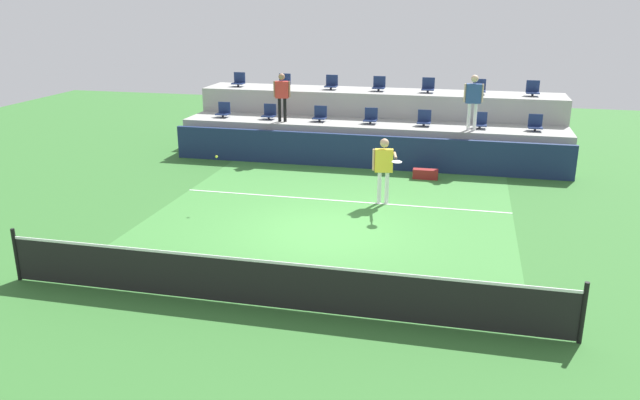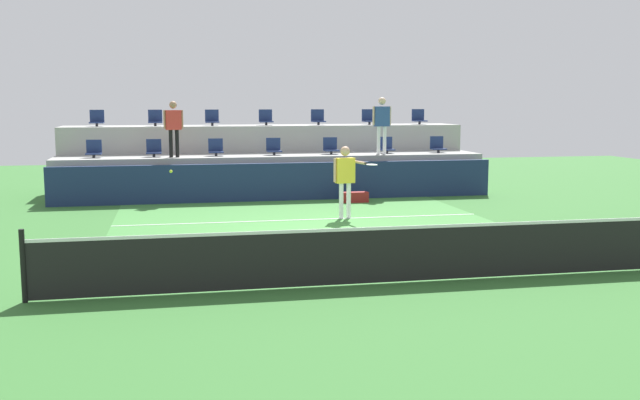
% 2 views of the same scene
% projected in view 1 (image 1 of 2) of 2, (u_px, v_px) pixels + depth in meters
% --- Properties ---
extents(ground_plane, '(40.00, 40.00, 0.00)m').
position_uv_depth(ground_plane, '(322.00, 231.00, 14.99)').
color(ground_plane, '#336B2D').
extents(court_inner_paint, '(9.00, 10.00, 0.01)m').
position_uv_depth(court_inner_paint, '(331.00, 218.00, 15.92)').
color(court_inner_paint, '#3D7F38').
rests_on(court_inner_paint, ground_plane).
extents(court_service_line, '(9.00, 0.06, 0.00)m').
position_uv_depth(court_service_line, '(342.00, 201.00, 17.21)').
color(court_service_line, white).
rests_on(court_service_line, ground_plane).
extents(tennis_net, '(10.48, 0.08, 1.07)m').
position_uv_depth(tennis_net, '(271.00, 283.00, 11.14)').
color(tennis_net, black).
rests_on(tennis_net, ground_plane).
extents(sponsor_backboard, '(13.00, 0.16, 1.10)m').
position_uv_depth(sponsor_backboard, '(364.00, 152.00, 20.38)').
color(sponsor_backboard, navy).
rests_on(sponsor_backboard, ground_plane).
extents(seating_tier_lower, '(13.00, 1.80, 1.25)m').
position_uv_depth(seating_tier_lower, '(370.00, 141.00, 21.56)').
color(seating_tier_lower, '#9E9E99').
rests_on(seating_tier_lower, ground_plane).
extents(seating_tier_upper, '(13.00, 1.80, 2.10)m').
position_uv_depth(seating_tier_upper, '(378.00, 119.00, 23.10)').
color(seating_tier_upper, '#9E9E99').
rests_on(seating_tier_upper, ground_plane).
extents(stadium_chair_lower_far_left, '(0.44, 0.40, 0.52)m').
position_uv_depth(stadium_chair_lower_far_left, '(224.00, 111.00, 22.40)').
color(stadium_chair_lower_far_left, '#2D2D33').
rests_on(stadium_chair_lower_far_left, seating_tier_lower).
extents(stadium_chair_lower_left, '(0.44, 0.40, 0.52)m').
position_uv_depth(stadium_chair_lower_left, '(269.00, 113.00, 22.03)').
color(stadium_chair_lower_left, '#2D2D33').
rests_on(stadium_chair_lower_left, seating_tier_lower).
extents(stadium_chair_lower_mid_left, '(0.44, 0.40, 0.52)m').
position_uv_depth(stadium_chair_lower_mid_left, '(320.00, 115.00, 21.63)').
color(stadium_chair_lower_mid_left, '#2D2D33').
rests_on(stadium_chair_lower_mid_left, seating_tier_lower).
extents(stadium_chair_lower_center, '(0.44, 0.40, 0.52)m').
position_uv_depth(stadium_chair_lower_center, '(371.00, 117.00, 21.24)').
color(stadium_chair_lower_center, '#2D2D33').
rests_on(stadium_chair_lower_center, seating_tier_lower).
extents(stadium_chair_lower_mid_right, '(0.44, 0.40, 0.52)m').
position_uv_depth(stadium_chair_lower_mid_right, '(424.00, 119.00, 20.85)').
color(stadium_chair_lower_mid_right, '#2D2D33').
rests_on(stadium_chair_lower_mid_right, seating_tier_lower).
extents(stadium_chair_lower_right, '(0.44, 0.40, 0.52)m').
position_uv_depth(stadium_chair_lower_right, '(480.00, 122.00, 20.46)').
color(stadium_chair_lower_right, '#2D2D33').
rests_on(stadium_chair_lower_right, seating_tier_lower).
extents(stadium_chair_lower_far_right, '(0.44, 0.40, 0.52)m').
position_uv_depth(stadium_chair_lower_far_right, '(535.00, 124.00, 20.08)').
color(stadium_chair_lower_far_right, '#2D2D33').
rests_on(stadium_chair_lower_far_right, seating_tier_lower).
extents(stadium_chair_upper_far_left, '(0.44, 0.40, 0.52)m').
position_uv_depth(stadium_chair_upper_far_left, '(239.00, 81.00, 23.82)').
color(stadium_chair_upper_far_left, '#2D2D33').
rests_on(stadium_chair_upper_far_left, seating_tier_upper).
extents(stadium_chair_upper_left, '(0.44, 0.40, 0.52)m').
position_uv_depth(stadium_chair_upper_left, '(284.00, 82.00, 23.43)').
color(stadium_chair_upper_left, '#2D2D33').
rests_on(stadium_chair_upper_left, seating_tier_upper).
extents(stadium_chair_upper_mid_left, '(0.44, 0.40, 0.52)m').
position_uv_depth(stadium_chair_upper_mid_left, '(331.00, 83.00, 23.03)').
color(stadium_chair_upper_mid_left, '#2D2D33').
rests_on(stadium_chair_upper_mid_left, seating_tier_upper).
extents(stadium_chair_upper_center, '(0.44, 0.40, 0.52)m').
position_uv_depth(stadium_chair_upper_center, '(379.00, 85.00, 22.65)').
color(stadium_chair_upper_center, '#2D2D33').
rests_on(stadium_chair_upper_center, seating_tier_upper).
extents(stadium_chair_upper_mid_right, '(0.44, 0.40, 0.52)m').
position_uv_depth(stadium_chair_upper_mid_right, '(428.00, 86.00, 22.27)').
color(stadium_chair_upper_mid_right, '#2D2D33').
rests_on(stadium_chair_upper_mid_right, seating_tier_upper).
extents(stadium_chair_upper_right, '(0.44, 0.40, 0.52)m').
position_uv_depth(stadium_chair_upper_right, '(479.00, 88.00, 21.88)').
color(stadium_chair_upper_right, '#2D2D33').
rests_on(stadium_chair_upper_right, seating_tier_upper).
extents(stadium_chair_upper_far_right, '(0.44, 0.40, 0.52)m').
position_uv_depth(stadium_chair_upper_far_right, '(533.00, 90.00, 21.49)').
color(stadium_chair_upper_far_right, '#2D2D33').
rests_on(stadium_chair_upper_far_right, seating_tier_upper).
extents(tennis_player, '(0.90, 1.19, 1.79)m').
position_uv_depth(tennis_player, '(384.00, 164.00, 16.68)').
color(tennis_player, white).
rests_on(tennis_player, ground_plane).
extents(spectator_in_grey, '(0.58, 0.26, 1.64)m').
position_uv_depth(spectator_in_grey, '(282.00, 93.00, 21.31)').
color(spectator_in_grey, black).
rests_on(spectator_in_grey, seating_tier_lower).
extents(spectator_in_white, '(0.61, 0.25, 1.76)m').
position_uv_depth(spectator_in_white, '(473.00, 97.00, 19.90)').
color(spectator_in_white, white).
rests_on(spectator_in_white, seating_tier_lower).
extents(tennis_ball, '(0.07, 0.07, 0.07)m').
position_uv_depth(tennis_ball, '(216.00, 157.00, 16.34)').
color(tennis_ball, '#CCE033').
extents(equipment_bag, '(0.76, 0.28, 0.30)m').
position_uv_depth(equipment_bag, '(425.00, 174.00, 19.29)').
color(equipment_bag, maroon).
rests_on(equipment_bag, ground_plane).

